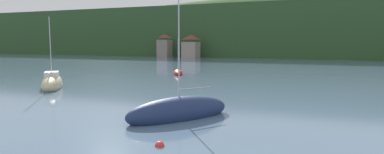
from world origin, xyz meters
TOP-DOWN VIEW (x-y plane):
  - wooded_hillside at (-5.04, 173.14)m, footprint 352.00×76.82m
  - shore_building_west at (-39.64, 123.55)m, footprint 4.21×5.12m
  - shore_building_westcentral at (-29.73, 123.83)m, footprint 5.24×5.72m
  - sailboat_mid_1 at (-19.64, 51.12)m, footprint 6.72×7.58m
  - sailboat_far_3 at (-11.89, 71.33)m, footprint 3.48×5.06m
  - sailboat_mid_4 at (0.69, 42.45)m, footprint 6.66×7.89m
  - mooring_buoy_far at (2.13, 36.47)m, footprint 0.52×0.52m

SIDE VIEW (x-z plane):
  - mooring_buoy_far at x=2.13m, z-range -0.26..0.26m
  - sailboat_far_3 at x=-11.89m, z-range -2.90..3.44m
  - sailboat_mid_4 at x=0.69m, z-range -4.47..5.47m
  - sailboat_mid_1 at x=-19.64m, z-range -3.97..5.10m
  - shore_building_westcentral at x=-29.73m, z-range -0.12..7.98m
  - shore_building_west at x=-39.64m, z-range -0.13..8.23m
  - wooded_hillside at x=-5.04m, z-range -13.16..29.15m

